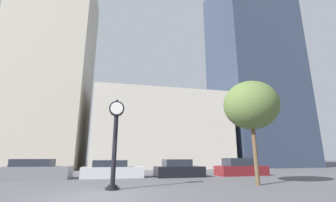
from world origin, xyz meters
name	(u,v)px	position (x,y,z in m)	size (l,w,h in m)	color
ground_plane	(100,196)	(0.00, 0.00, 0.00)	(200.00, 200.00, 0.00)	#515156
building_tall_tower	(53,68)	(-9.29, 24.00, 14.46)	(10.41, 12.00, 28.92)	#BCB29E
building_storefront_row	(160,131)	(7.04, 24.00, 5.40)	(19.18, 12.00, 10.80)	beige
building_glass_modern	(252,69)	(24.33, 24.00, 17.40)	(13.17, 12.00, 34.80)	#2D384C
street_clock	(115,135)	(0.45, 1.67, 2.65)	(0.79, 0.69, 4.57)	black
car_grey	(35,171)	(-5.07, 8.23, 0.60)	(4.83, 1.97, 1.42)	slate
car_silver	(112,170)	(0.35, 8.30, 0.56)	(4.65, 1.73, 1.32)	#BCBCC1
car_black	(179,169)	(5.56, 7.89, 0.58)	(3.91, 2.03, 1.37)	black
car_maroon	(240,168)	(11.20, 8.09, 0.61)	(4.42, 1.95, 1.46)	maroon
bare_tree	(251,105)	(8.53, 1.69, 4.66)	(3.31, 3.31, 6.17)	brown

